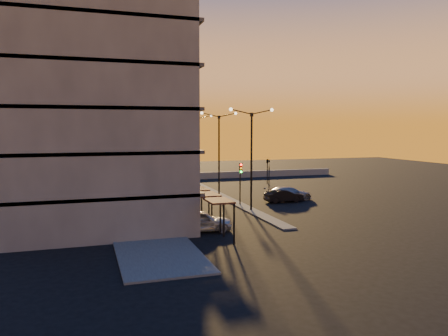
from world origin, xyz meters
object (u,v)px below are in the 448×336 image
at_px(car_sedan, 284,196).
at_px(car_wagon, 289,194).
at_px(streetlamp_mid, 219,146).
at_px(car_hatchback, 201,221).
at_px(traffic_light_main, 241,177).

distance_m(car_sedan, car_wagon, 1.17).
height_order(streetlamp_mid, car_sedan, streetlamp_mid).
xyz_separation_m(car_sedan, car_wagon, (0.93, 0.72, 0.09)).
height_order(car_hatchback, car_sedan, car_hatchback).
relative_size(traffic_light_main, car_hatchback, 0.92).
distance_m(traffic_light_main, car_sedan, 5.50).
xyz_separation_m(traffic_light_main, car_hatchback, (-6.50, -9.16, -2.10)).
bearing_deg(car_wagon, car_sedan, 119.11).
height_order(traffic_light_main, car_wagon, traffic_light_main).
bearing_deg(car_hatchback, traffic_light_main, -26.51).
xyz_separation_m(car_hatchback, car_sedan, (11.50, 9.76, -0.13)).
bearing_deg(car_sedan, traffic_light_main, 95.99).
height_order(car_sedan, car_wagon, car_wagon).
bearing_deg(streetlamp_mid, car_hatchback, -111.76).
relative_size(streetlamp_mid, car_wagon, 1.83).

